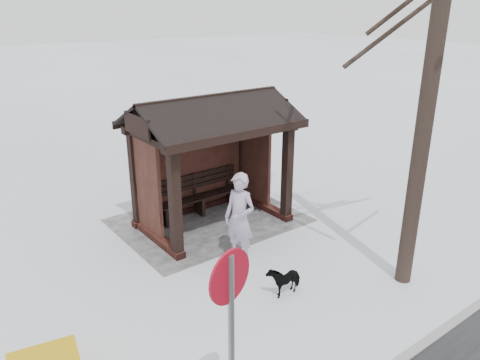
% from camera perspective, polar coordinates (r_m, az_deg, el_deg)
% --- Properties ---
extents(ground, '(120.00, 120.00, 0.00)m').
position_cam_1_polar(ground, '(11.26, -3.24, -5.29)').
color(ground, white).
rests_on(ground, ground).
extents(kerb, '(120.00, 0.15, 0.06)m').
position_cam_1_polar(kerb, '(7.99, 20.76, -18.72)').
color(kerb, gray).
rests_on(kerb, ground).
extents(trampled_patch, '(4.20, 3.20, 0.02)m').
position_cam_1_polar(trampled_patch, '(11.40, -3.80, -4.90)').
color(trampled_patch, '#98999E').
rests_on(trampled_patch, ground).
extents(bus_shelter, '(3.60, 2.40, 3.09)m').
position_cam_1_polar(bus_shelter, '(10.63, -3.95, 5.59)').
color(bus_shelter, '#371614').
rests_on(bus_shelter, ground).
extents(pedestrian, '(0.63, 0.79, 1.87)m').
position_cam_1_polar(pedestrian, '(9.29, -0.05, -4.70)').
color(pedestrian, '#B2A2BF').
rests_on(pedestrian, ground).
extents(dog, '(0.67, 0.32, 0.56)m').
position_cam_1_polar(dog, '(8.63, 5.40, -11.89)').
color(dog, black).
rests_on(dog, ground).
extents(road_sign, '(0.63, 0.18, 2.50)m').
position_cam_1_polar(road_sign, '(5.30, -1.19, -15.34)').
color(road_sign, gray).
rests_on(road_sign, ground).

